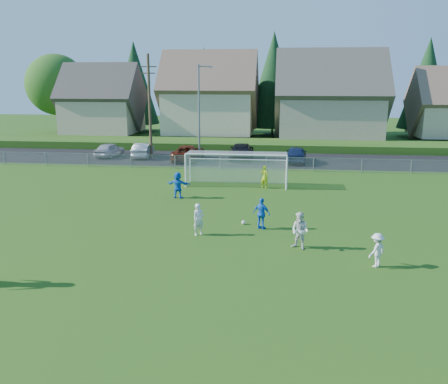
{
  "coord_description": "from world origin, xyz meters",
  "views": [
    {
      "loc": [
        3.12,
        -18.26,
        7.81
      ],
      "look_at": [
        0.0,
        8.0,
        1.4
      ],
      "focal_mm": 38.0,
      "sensor_mm": 36.0,
      "label": 1
    }
  ],
  "objects": [
    {
      "name": "houses_row",
      "position": [
        1.97,
        42.46,
        7.33
      ],
      "size": [
        53.9,
        11.45,
        13.27
      ],
      "color": "tan",
      "rests_on": "ground"
    },
    {
      "name": "goalkeeper",
      "position": [
        2.07,
        15.27,
        0.84
      ],
      "size": [
        0.72,
        0.61,
        1.68
      ],
      "primitive_type": "imported",
      "rotation": [
        0.0,
        0.0,
        2.74
      ],
      "color": "#C7DE1A",
      "rests_on": "ground"
    },
    {
      "name": "ground",
      "position": [
        0.0,
        0.0,
        0.0
      ],
      "size": [
        160.0,
        160.0,
        0.0
      ],
      "primitive_type": "plane",
      "color": "#193D0C",
      "rests_on": "ground"
    },
    {
      "name": "soccer_ball",
      "position": [
        1.26,
        6.42,
        0.11
      ],
      "size": [
        0.22,
        0.22,
        0.22
      ],
      "primitive_type": "sphere",
      "color": "white",
      "rests_on": "ground"
    },
    {
      "name": "car_c",
      "position": [
        -5.63,
        26.28,
        0.75
      ],
      "size": [
        2.49,
        5.4,
        1.5
      ],
      "primitive_type": "imported",
      "rotation": [
        0.0,
        0.0,
        3.14
      ],
      "color": "#561909",
      "rests_on": "ground"
    },
    {
      "name": "car_b",
      "position": [
        -10.49,
        27.51,
        0.72
      ],
      "size": [
        1.9,
        4.48,
        1.44
      ],
      "primitive_type": "imported",
      "rotation": [
        0.0,
        0.0,
        3.23
      ],
      "color": "#B8B8B8",
      "rests_on": "ground"
    },
    {
      "name": "player_white_c",
      "position": [
        7.3,
        1.17,
        0.74
      ],
      "size": [
        1.06,
        1.06,
        1.47
      ],
      "primitive_type": "imported",
      "rotation": [
        0.0,
        0.0,
        3.93
      ],
      "color": "silver",
      "rests_on": "ground"
    },
    {
      "name": "car_d",
      "position": [
        -0.6,
        27.54,
        0.79
      ],
      "size": [
        2.37,
        5.53,
        1.59
      ],
      "primitive_type": "imported",
      "rotation": [
        0.0,
        0.0,
        3.17
      ],
      "color": "black",
      "rests_on": "ground"
    },
    {
      "name": "player_blue_b",
      "position": [
        -3.52,
        11.74,
        0.87
      ],
      "size": [
        1.69,
        0.8,
        1.75
      ],
      "primitive_type": "imported",
      "rotation": [
        0.0,
        0.0,
        2.96
      ],
      "color": "blue",
      "rests_on": "ground"
    },
    {
      "name": "soccer_goal",
      "position": [
        0.0,
        16.05,
        1.63
      ],
      "size": [
        7.42,
        1.9,
        2.5
      ],
      "color": "white",
      "rests_on": "ground"
    },
    {
      "name": "grass_embankment",
      "position": [
        0.0,
        35.0,
        0.4
      ],
      "size": [
        70.0,
        6.0,
        0.8
      ],
      "primitive_type": "cube",
      "color": "#1E420F",
      "rests_on": "ground"
    },
    {
      "name": "utility_pole",
      "position": [
        -9.5,
        27.0,
        5.15
      ],
      "size": [
        1.6,
        0.26,
        10.0
      ],
      "color": "#473321",
      "rests_on": "ground"
    },
    {
      "name": "player_blue_a",
      "position": [
        2.26,
        5.74,
        0.84
      ],
      "size": [
        1.06,
        0.8,
        1.67
      ],
      "primitive_type": "imported",
      "rotation": [
        0.0,
        0.0,
        2.69
      ],
      "color": "blue",
      "rests_on": "ground"
    },
    {
      "name": "player_white_a",
      "position": [
        -0.87,
        4.37,
        0.82
      ],
      "size": [
        0.71,
        0.69,
        1.64
      ],
      "primitive_type": "imported",
      "rotation": [
        0.0,
        0.0,
        0.73
      ],
      "color": "silver",
      "rests_on": "ground"
    },
    {
      "name": "tree_row",
      "position": [
        1.04,
        48.74,
        6.91
      ],
      "size": [
        65.98,
        12.36,
        13.8
      ],
      "color": "#382616",
      "rests_on": "ground"
    },
    {
      "name": "chainlink_fence",
      "position": [
        0.0,
        22.0,
        0.63
      ],
      "size": [
        52.06,
        0.06,
        1.2
      ],
      "color": "gray",
      "rests_on": "ground"
    },
    {
      "name": "player_white_b",
      "position": [
        4.15,
        2.94,
        0.88
      ],
      "size": [
        1.08,
        1.02,
        1.76
      ],
      "primitive_type": "imported",
      "rotation": [
        0.0,
        0.0,
        -0.57
      ],
      "color": "silver",
      "rests_on": "ground"
    },
    {
      "name": "streetlight",
      "position": [
        -4.45,
        26.0,
        4.84
      ],
      "size": [
        1.38,
        0.18,
        9.0
      ],
      "color": "slate",
      "rests_on": "ground"
    },
    {
      "name": "car_a",
      "position": [
        -13.98,
        27.5,
        0.71
      ],
      "size": [
        2.23,
        4.34,
        1.41
      ],
      "primitive_type": "imported",
      "rotation": [
        0.0,
        0.0,
        3.0
      ],
      "color": "#A5A7AD",
      "rests_on": "ground"
    },
    {
      "name": "car_e",
      "position": [
        4.65,
        26.3,
        0.78
      ],
      "size": [
        2.11,
        4.7,
        1.57
      ],
      "primitive_type": "imported",
      "rotation": [
        0.0,
        0.0,
        3.08
      ],
      "color": "#132143",
      "rests_on": "ground"
    },
    {
      "name": "asphalt_lot",
      "position": [
        0.0,
        27.5,
        0.01
      ],
      "size": [
        60.0,
        60.0,
        0.0
      ],
      "primitive_type": "plane",
      "color": "black",
      "rests_on": "ground"
    }
  ]
}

